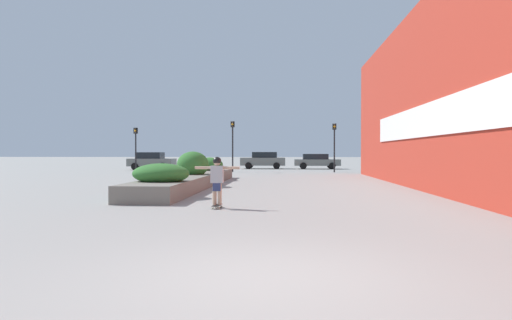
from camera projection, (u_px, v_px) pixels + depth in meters
The scene contains 12 objects.
ground_plane at pixel (271, 278), 5.30m from camera, with size 300.00×300.00×0.00m, color gray.
building_wall_right at pixel (451, 87), 14.98m from camera, with size 0.67×32.76×7.30m.
planter_box at pixel (192, 176), 19.61m from camera, with size 1.86×14.22×1.52m.
skateboard at pixel (217, 206), 11.98m from camera, with size 0.23×0.60×0.09m.
skateboarder at pixel (217, 176), 11.97m from camera, with size 1.19×0.22×1.27m.
car_leftmost at pixel (263, 160), 41.63m from camera, with size 4.05×1.91×1.53m.
car_center_left at pixel (151, 161), 39.25m from camera, with size 3.86×1.99×1.50m.
car_center_right at pixel (317, 161), 41.11m from camera, with size 4.09×1.87×1.36m.
car_rightmost at pixel (405, 161), 41.68m from camera, with size 4.01×1.95×1.42m.
traffic_light_left at pixel (233, 138), 34.51m from camera, with size 0.28×0.30×3.84m.
traffic_light_right at pixel (334, 139), 34.10m from camera, with size 0.28×0.30×3.65m.
traffic_light_far_left at pixel (136, 142), 35.11m from camera, with size 0.28×0.30×3.39m.
Camera 1 is at (0.19, -5.28, 1.46)m, focal length 32.00 mm.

